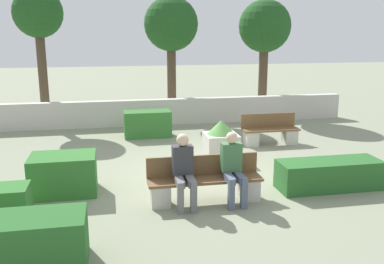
{
  "coord_description": "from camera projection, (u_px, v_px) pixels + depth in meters",
  "views": [
    {
      "loc": [
        -1.9,
        -8.97,
        3.23
      ],
      "look_at": [
        -0.06,
        0.5,
        0.9
      ],
      "focal_mm": 40.0,
      "sensor_mm": 36.0,
      "label": 1
    }
  ],
  "objects": [
    {
      "name": "hedge_block_near_right",
      "position": [
        64.0,
        174.0,
        8.56
      ],
      "size": [
        1.28,
        0.89,
        0.79
      ],
      "color": "#33702D",
      "rests_on": "ground_plane"
    },
    {
      "name": "person_seated_man",
      "position": [
        184.0,
        167.0,
        7.86
      ],
      "size": [
        0.38,
        0.64,
        1.36
      ],
      "color": "slate",
      "rests_on": "ground_plane"
    },
    {
      "name": "perimeter_wall",
      "position": [
        166.0,
        112.0,
        14.8
      ],
      "size": [
        12.86,
        0.3,
        0.88
      ],
      "color": "beige",
      "rests_on": "ground_plane"
    },
    {
      "name": "hedge_block_near_left",
      "position": [
        329.0,
        175.0,
        8.83
      ],
      "size": [
        2.14,
        0.72,
        0.6
      ],
      "color": "#286028",
      "rests_on": "ground_plane"
    },
    {
      "name": "bench_front",
      "position": [
        205.0,
        184.0,
        8.17
      ],
      "size": [
        2.19,
        0.48,
        0.86
      ],
      "color": "brown",
      "rests_on": "ground_plane"
    },
    {
      "name": "hedge_block_mid_right",
      "position": [
        15.0,
        243.0,
        5.85
      ],
      "size": [
        1.93,
        0.8,
        0.74
      ],
      "color": "#286028",
      "rests_on": "ground_plane"
    },
    {
      "name": "hedge_block_far_left",
      "position": [
        148.0,
        124.0,
        13.09
      ],
      "size": [
        1.42,
        0.66,
        0.8
      ],
      "color": "#33702D",
      "rests_on": "ground_plane"
    },
    {
      "name": "tree_leftmost",
      "position": [
        38.0,
        17.0,
        14.22
      ],
      "size": [
        1.66,
        1.66,
        4.59
      ],
      "color": "#473828",
      "rests_on": "ground_plane"
    },
    {
      "name": "ground_plane",
      "position": [
        199.0,
        176.0,
        9.67
      ],
      "size": [
        60.0,
        60.0,
        0.0
      ],
      "primitive_type": "plane",
      "color": "gray"
    },
    {
      "name": "person_seated_woman",
      "position": [
        233.0,
        164.0,
        8.03
      ],
      "size": [
        0.38,
        0.64,
        1.35
      ],
      "color": "#515B70",
      "rests_on": "ground_plane"
    },
    {
      "name": "planter_corner_left",
      "position": [
        221.0,
        141.0,
        10.73
      ],
      "size": [
        0.8,
        0.8,
        1.03
      ],
      "color": "beige",
      "rests_on": "ground_plane"
    },
    {
      "name": "tree_center_left",
      "position": [
        171.0,
        26.0,
        15.22
      ],
      "size": [
        1.93,
        1.93,
        4.37
      ],
      "color": "#473828",
      "rests_on": "ground_plane"
    },
    {
      "name": "tree_center_right",
      "position": [
        265.0,
        28.0,
        15.89
      ],
      "size": [
        1.94,
        1.94,
        4.31
      ],
      "color": "#473828",
      "rests_on": "ground_plane"
    },
    {
      "name": "bench_left_side",
      "position": [
        270.0,
        133.0,
        12.24
      ],
      "size": [
        1.63,
        0.49,
        0.86
      ],
      "rotation": [
        0.0,
        0.0,
        -0.04
      ],
      "color": "brown",
      "rests_on": "ground_plane"
    }
  ]
}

